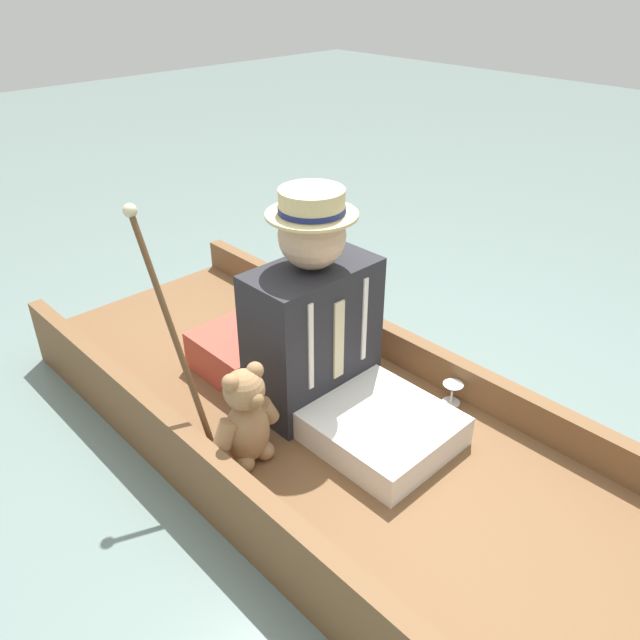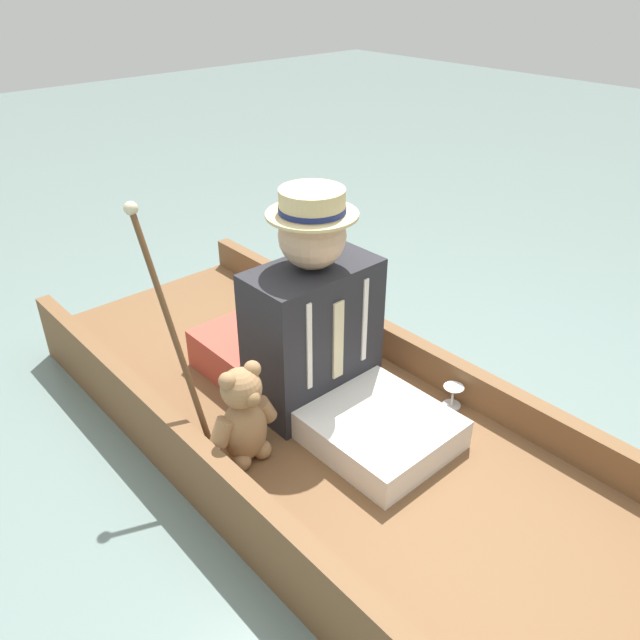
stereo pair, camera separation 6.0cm
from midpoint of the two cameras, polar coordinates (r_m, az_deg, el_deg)
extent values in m
plane|color=slate|center=(2.29, 2.81, -13.14)|extent=(16.00, 16.00, 0.00)
cube|color=brown|center=(2.24, 2.86, -11.72)|extent=(1.00, 2.82, 0.15)
cube|color=brown|center=(2.44, 10.92, -4.01)|extent=(0.06, 2.82, 0.14)
cube|color=brown|center=(1.93, -7.48, -14.74)|extent=(0.06, 2.82, 0.14)
cube|color=#B24738|center=(2.51, -4.63, -2.13)|extent=(0.49, 0.34, 0.16)
cube|color=white|center=(2.12, 6.40, -9.98)|extent=(0.42, 0.43, 0.11)
cube|color=#232328|center=(2.19, 0.13, -1.45)|extent=(0.46, 0.25, 0.54)
cube|color=beige|center=(2.09, 2.49, -1.90)|extent=(0.04, 0.01, 0.29)
cube|color=white|center=(2.16, 4.92, -0.08)|extent=(0.02, 0.01, 0.32)
cube|color=white|center=(2.00, -0.12, -2.54)|extent=(0.02, 0.01, 0.32)
sphere|color=tan|center=(2.02, 0.15, 7.73)|extent=(0.22, 0.22, 0.22)
cylinder|color=#CCB77F|center=(1.99, 0.15, 9.65)|extent=(0.30, 0.30, 0.01)
cylinder|color=#CCB77F|center=(1.98, 0.15, 10.84)|extent=(0.21, 0.21, 0.08)
cylinder|color=navy|center=(1.98, 0.15, 10.11)|extent=(0.22, 0.22, 0.02)
ellipsoid|color=#9E754C|center=(2.03, -6.08, -9.98)|extent=(0.15, 0.13, 0.23)
sphere|color=#9E754C|center=(1.93, -6.34, -6.21)|extent=(0.13, 0.13, 0.13)
sphere|color=olive|center=(1.90, -5.32, -7.21)|extent=(0.05, 0.05, 0.05)
sphere|color=#9E754C|center=(1.92, -5.32, -4.50)|extent=(0.06, 0.06, 0.06)
sphere|color=#9E754C|center=(1.88, -7.56, -5.55)|extent=(0.06, 0.06, 0.06)
cylinder|color=#9E754C|center=(2.04, -4.28, -8.16)|extent=(0.09, 0.06, 0.10)
cylinder|color=#9E754C|center=(1.97, -8.08, -10.09)|extent=(0.09, 0.06, 0.10)
sphere|color=#9E754C|center=(2.09, -4.49, -11.71)|extent=(0.06, 0.06, 0.06)
sphere|color=#9E754C|center=(2.05, -6.34, -12.70)|extent=(0.06, 0.06, 0.06)
cylinder|color=silver|center=(2.36, 12.65, -7.61)|extent=(0.07, 0.07, 0.01)
cylinder|color=silver|center=(2.34, 12.72, -7.10)|extent=(0.01, 0.01, 0.05)
cone|color=silver|center=(2.32, 12.83, -6.32)|extent=(0.07, 0.07, 0.03)
cylinder|color=brown|center=(2.00, -12.26, -1.75)|extent=(0.02, 0.36, 0.78)
sphere|color=beige|center=(1.97, -16.06, 9.78)|extent=(0.04, 0.04, 0.04)
camera|label=1|loc=(0.03, -89.19, 0.48)|focal=35.00mm
camera|label=2|loc=(0.03, 90.81, -0.48)|focal=35.00mm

